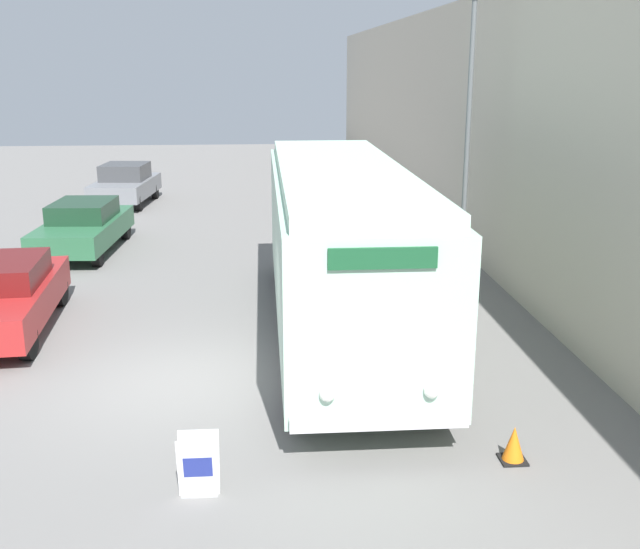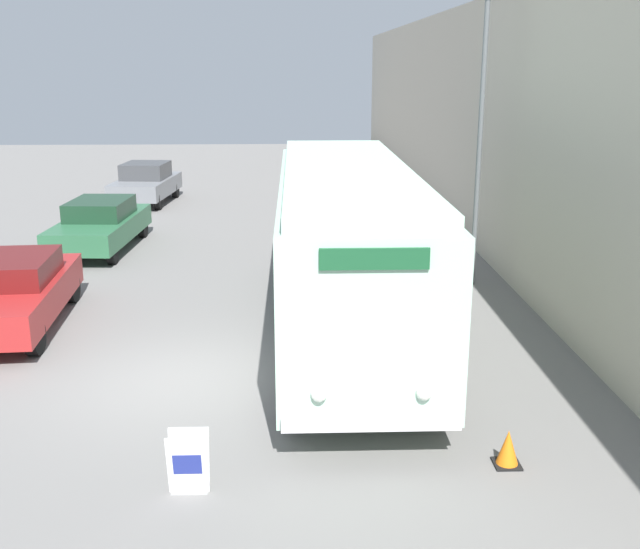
% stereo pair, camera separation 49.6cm
% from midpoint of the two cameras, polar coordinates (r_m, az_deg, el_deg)
% --- Properties ---
extents(ground_plane, '(80.00, 80.00, 0.00)m').
position_cam_midpoint_polar(ground_plane, '(13.25, -9.66, -7.99)').
color(ground_plane, slate).
extents(building_wall_right, '(0.30, 60.00, 7.08)m').
position_cam_midpoint_polar(building_wall_right, '(22.81, 12.76, 10.97)').
color(building_wall_right, beige).
rests_on(building_wall_right, ground_plane).
extents(vintage_bus, '(2.56, 10.57, 3.40)m').
position_cam_midpoint_polar(vintage_bus, '(14.78, 2.94, 2.56)').
color(vintage_bus, black).
rests_on(vintage_bus, ground_plane).
extents(sign_board, '(0.52, 0.32, 0.84)m').
position_cam_midpoint_polar(sign_board, '(9.87, -8.55, -14.06)').
color(sign_board, gray).
rests_on(sign_board, ground_plane).
extents(streetlamp, '(0.36, 0.36, 7.06)m').
position_cam_midpoint_polar(streetlamp, '(18.44, 13.04, 12.96)').
color(streetlamp, '#595E60').
rests_on(streetlamp, ground_plane).
extents(parked_car_near, '(2.24, 4.78, 1.48)m').
position_cam_midpoint_polar(parked_car_near, '(16.57, -21.62, -1.24)').
color(parked_car_near, black).
rests_on(parked_car_near, ground_plane).
extents(parked_car_mid, '(2.14, 4.82, 1.47)m').
position_cam_midpoint_polar(parked_car_mid, '(22.86, -15.80, 3.71)').
color(parked_car_mid, black).
rests_on(parked_car_mid, ground_plane).
extents(parked_car_far, '(2.27, 4.24, 1.57)m').
position_cam_midpoint_polar(parked_car_far, '(30.28, -12.67, 6.83)').
color(parked_car_far, black).
rests_on(parked_car_far, ground_plane).
extents(traffic_cone, '(0.36, 0.36, 0.52)m').
position_cam_midpoint_polar(traffic_cone, '(10.79, 15.44, -12.65)').
color(traffic_cone, black).
rests_on(traffic_cone, ground_plane).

